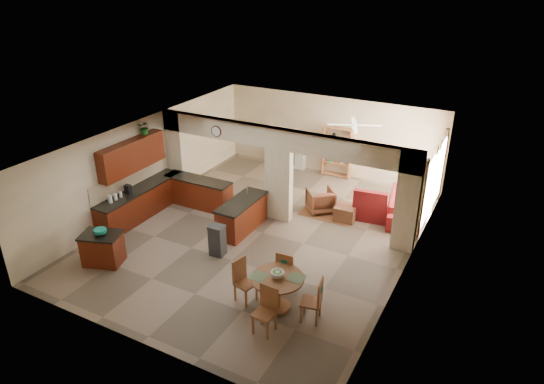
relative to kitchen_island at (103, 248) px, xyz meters
The scene contains 39 objects.
floor 4.29m from the kitchen_island, 48.88° to the left, with size 10.00×10.00×0.00m, color #806D59.
ceiling 4.89m from the kitchen_island, 48.88° to the left, with size 10.00×10.00×0.00m, color white.
wall_back 8.74m from the kitchen_island, 71.13° to the left, with size 8.00×8.00×0.00m, color beige.
wall_front 3.47m from the kitchen_island, 32.42° to the right, with size 8.00×8.00×0.00m, color beige.
wall_left 3.57m from the kitchen_island, 110.33° to the left, with size 10.00×10.00×0.00m, color beige.
wall_right 7.59m from the kitchen_island, 25.29° to the left, with size 10.00×10.00×0.00m, color beige.
partition_left_pier 4.42m from the kitchen_island, 101.94° to the left, with size 0.60×0.25×2.80m, color beige.
partition_center_pier 5.11m from the kitchen_island, 56.34° to the left, with size 0.80×0.25×2.20m, color beige.
partition_right_pier 7.82m from the kitchen_island, 32.94° to the left, with size 0.60×0.25×2.80m, color beige.
partition_header 5.48m from the kitchen_island, 56.34° to the left, with size 8.00×0.25×0.60m, color beige.
kitchen_counter 3.00m from the kitchen_island, 98.67° to the left, with size 2.52×3.29×1.48m.
upper_cabinets 3.02m from the kitchen_island, 112.72° to the left, with size 0.35×2.40×0.90m, color #451108.
peninsula 3.81m from the kitchen_island, 54.58° to the left, with size 0.70×1.85×0.91m.
wall_clock 4.62m from the kitchen_island, 78.76° to the left, with size 0.34×0.34×0.03m, color #54291C.
rug 6.67m from the kitchen_island, 52.99° to the left, with size 1.60×1.30×0.01m, color brown.
fireplace 8.14m from the kitchen_island, 81.47° to the left, with size 1.60×0.35×1.20m.
shelving_unit 8.65m from the kitchen_island, 68.55° to the left, with size 1.00×0.32×1.80m, color #995A35.
window_a 8.77m from the kitchen_island, 39.14° to the left, with size 0.02×0.90×1.90m, color white.
window_b 9.93m from the kitchen_island, 46.80° to the left, with size 0.02×0.90×1.90m, color white.
glazed_door 9.32m from the kitchen_island, 43.21° to the left, with size 0.02×0.70×2.10m, color white.
drape_a_left 8.38m from the kitchen_island, 36.12° to the left, with size 0.10×0.28×2.30m, color #421C1A.
drape_a_right 9.13m from the kitchen_island, 42.23° to the left, with size 0.10×0.28×2.30m, color #421C1A.
drape_b_left 9.48m from the kitchen_island, 44.48° to the left, with size 0.10×0.28×2.30m, color #421C1A.
drape_b_right 10.35m from the kitchen_island, 49.24° to the left, with size 0.10×0.28×2.30m, color #421C1A.
ceiling_fan 7.86m from the kitchen_island, 55.28° to the left, with size 1.00×1.00×0.10m, color white.
kitchen_island is the anchor object (origin of this frame).
teal_bowl 0.49m from the kitchen_island, 13.67° to the right, with size 0.31×0.31×0.15m, color #12826E.
trash_can 2.87m from the kitchen_island, 35.80° to the left, with size 0.37×0.31×0.78m, color #2B2B2E.
dining_table 4.72m from the kitchen_island, ahead, with size 1.18×1.18×0.80m.
fruit_bowl 4.75m from the kitchen_island, ahead, with size 0.30×0.30×0.16m, color #5FB827.
sofa 8.64m from the kitchen_island, 44.98° to the left, with size 0.92×2.36×0.69m, color maroon.
chaise 7.66m from the kitchen_island, 46.56° to the left, with size 0.98×0.81×0.39m, color maroon.
armchair 6.43m from the kitchen_island, 54.64° to the left, with size 0.76×0.78×0.71m, color maroon.
ottoman 6.86m from the kitchen_island, 47.78° to the left, with size 0.61×0.61×0.44m, color maroon.
plant 3.88m from the kitchen_island, 108.27° to the left, with size 0.38×0.33×0.42m, color #194713.
chair_north 4.72m from the kitchen_island, 14.23° to the left, with size 0.45×0.45×1.02m.
chair_east 5.62m from the kitchen_island, ahead, with size 0.49×0.49×1.02m.
chair_south 4.84m from the kitchen_island, ahead, with size 0.44×0.44×1.02m.
chair_west 3.90m from the kitchen_island, ahead, with size 0.51×0.51×1.02m.
Camera 1 is at (5.84, -10.41, 6.90)m, focal length 32.00 mm.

